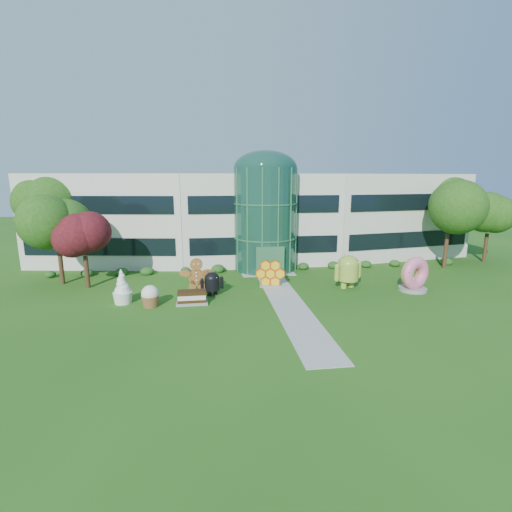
{
  "coord_description": "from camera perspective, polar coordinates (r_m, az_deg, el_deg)",
  "views": [
    {
      "loc": [
        -5.66,
        -23.49,
        8.86
      ],
      "look_at": [
        -1.7,
        6.0,
        2.6
      ],
      "focal_mm": 26.0,
      "sensor_mm": 36.0,
      "label": 1
    }
  ],
  "objects": [
    {
      "name": "trees_backdrop",
      "position": [
        37.22,
        1.17,
        4.68
      ],
      "size": [
        52.0,
        8.0,
        8.4
      ],
      "primitive_type": null,
      "color": "#214711",
      "rests_on": "ground"
    },
    {
      "name": "android_black",
      "position": [
        28.71,
        -6.77,
        -3.95
      ],
      "size": [
        2.12,
        1.66,
        2.13
      ],
      "primitive_type": null,
      "rotation": [
        0.0,
        0.0,
        0.24
      ],
      "color": "black",
      "rests_on": "ground"
    },
    {
      "name": "ice_cream_sandwich",
      "position": [
        27.1,
        -9.82,
        -6.29
      ],
      "size": [
        2.23,
        1.14,
        0.98
      ],
      "primitive_type": null,
      "rotation": [
        0.0,
        0.0,
        0.02
      ],
      "color": "#301E0A",
      "rests_on": "ground"
    },
    {
      "name": "donut",
      "position": [
        32.12,
        23.12,
        -2.5
      ],
      "size": [
        3.0,
        2.15,
        2.82
      ],
      "primitive_type": null,
      "rotation": [
        0.0,
        0.0,
        0.35
      ],
      "color": "#D5518D",
      "rests_on": "ground"
    },
    {
      "name": "tree_red",
      "position": [
        33.04,
        -24.83,
        0.55
      ],
      "size": [
        4.0,
        4.0,
        6.0
      ],
      "primitive_type": null,
      "color": "#3F0C14",
      "rests_on": "ground"
    },
    {
      "name": "honeycomb",
      "position": [
        30.83,
        2.21,
        -2.86
      ],
      "size": [
        2.7,
        1.25,
        2.04
      ],
      "primitive_type": null,
      "rotation": [
        0.0,
        0.0,
        -0.13
      ],
      "color": "yellow",
      "rests_on": "ground"
    },
    {
      "name": "cupcake",
      "position": [
        27.14,
        -15.98,
        -5.92
      ],
      "size": [
        1.69,
        1.69,
        1.56
      ],
      "primitive_type": null,
      "rotation": [
        0.0,
        0.0,
        0.38
      ],
      "color": "white",
      "rests_on": "ground"
    },
    {
      "name": "android_green",
      "position": [
        31.29,
        13.99,
        -1.91
      ],
      "size": [
        3.27,
        2.7,
        3.19
      ],
      "primitive_type": null,
      "rotation": [
        0.0,
        0.0,
        0.34
      ],
      "color": "#92AF38",
      "rests_on": "ground"
    },
    {
      "name": "froyo",
      "position": [
        28.32,
        -19.91,
        -4.42
      ],
      "size": [
        1.71,
        1.71,
        2.52
      ],
      "primitive_type": null,
      "rotation": [
        0.0,
        0.0,
        -0.18
      ],
      "color": "white",
      "rests_on": "ground"
    },
    {
      "name": "building",
      "position": [
        42.09,
        0.13,
        6.14
      ],
      "size": [
        46.0,
        15.0,
        9.3
      ],
      "primitive_type": null,
      "color": "beige",
      "rests_on": "ground"
    },
    {
      "name": "gingerbread",
      "position": [
        29.63,
        -9.12,
        -2.92
      ],
      "size": [
        3.0,
        1.24,
        2.73
      ],
      "primitive_type": null,
      "rotation": [
        0.0,
        0.0,
        -0.03
      ],
      "color": "brown",
      "rests_on": "ground"
    },
    {
      "name": "ground",
      "position": [
        25.74,
        5.61,
        -8.31
      ],
      "size": [
        140.0,
        140.0,
        0.0
      ],
      "primitive_type": "plane",
      "color": "#215114",
      "rests_on": "ground"
    },
    {
      "name": "walkway",
      "position": [
        27.57,
        4.66,
        -6.86
      ],
      "size": [
        2.4,
        20.0,
        0.04
      ],
      "primitive_type": "cube",
      "color": "#9E9E93",
      "rests_on": "ground"
    },
    {
      "name": "atrium",
      "position": [
        36.16,
        1.42,
        5.59
      ],
      "size": [
        6.0,
        6.0,
        9.8
      ],
      "primitive_type": "cylinder",
      "color": "#194738",
      "rests_on": "ground"
    }
  ]
}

